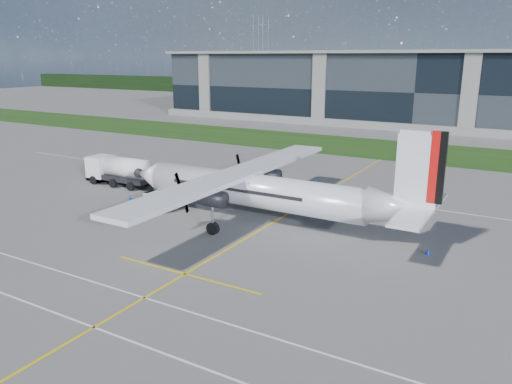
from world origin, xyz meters
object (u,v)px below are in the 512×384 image
object	(u,v)px
safety_cone_nose_port	(128,203)
safety_cone_stbdwing	(314,180)
pylon_west	(261,55)
safety_cone_fwd	(130,197)
turboprop_aircraft	(264,172)
fuel_tanker_truck	(116,170)
ground_crew_person	(137,207)
baggage_tug	(159,201)
safety_cone_tail	(428,251)

from	to	relation	value
safety_cone_nose_port	safety_cone_stbdwing	size ratio (longest dim) A/B	1.00
pylon_west	safety_cone_nose_port	world-z (taller)	pylon_west
safety_cone_fwd	turboprop_aircraft	bearing A→B (deg)	1.08
fuel_tanker_truck	ground_crew_person	world-z (taller)	fuel_tanker_truck
ground_crew_person	safety_cone_fwd	size ratio (longest dim) A/B	3.72
safety_cone_nose_port	safety_cone_fwd	distance (m)	2.34
ground_crew_person	safety_cone_fwd	distance (m)	6.19
ground_crew_person	safety_cone_stbdwing	xyz separation A→B (m)	(8.87, 20.22, -0.68)
baggage_tug	safety_cone_tail	world-z (taller)	baggage_tug
pylon_west	turboprop_aircraft	world-z (taller)	pylon_west
baggage_tug	safety_cone_tail	distance (m)	24.84
fuel_tanker_truck	safety_cone_stbdwing	xyz separation A→B (m)	(19.41, 12.46, -1.41)
fuel_tanker_truck	safety_cone_stbdwing	size ratio (longest dim) A/B	17.67
ground_crew_person	safety_cone_stbdwing	bearing A→B (deg)	-8.20
turboprop_aircraft	ground_crew_person	distance (m)	12.37
baggage_tug	safety_cone_nose_port	bearing A→B (deg)	-173.61
pylon_west	safety_cone_stbdwing	world-z (taller)	pylon_west
safety_cone_stbdwing	ground_crew_person	bearing A→B (deg)	-113.70
turboprop_aircraft	safety_cone_tail	xyz separation A→B (m)	(14.19, -0.20, -4.36)
fuel_tanker_truck	safety_cone_fwd	distance (m)	7.09
turboprop_aircraft	safety_cone_fwd	bearing A→B (deg)	-178.92
turboprop_aircraft	ground_crew_person	xyz separation A→B (m)	(-11.04, -4.20, -3.68)
safety_cone_tail	safety_cone_fwd	world-z (taller)	same
ground_crew_person	safety_cone_tail	xyz separation A→B (m)	(25.23, 4.00, -0.68)
pylon_west	turboprop_aircraft	bearing A→B (deg)	-60.22
fuel_tanker_truck	safety_cone_stbdwing	distance (m)	23.11
pylon_west	safety_cone_fwd	world-z (taller)	pylon_west
safety_cone_nose_port	safety_cone_tail	world-z (taller)	same
ground_crew_person	fuel_tanker_truck	bearing A→B (deg)	69.14
ground_crew_person	safety_cone_fwd	xyz separation A→B (m)	(-4.75, 3.90, -0.68)
ground_crew_person	baggage_tug	bearing A→B (deg)	5.58
turboprop_aircraft	safety_cone_nose_port	distance (m)	15.08
safety_cone_stbdwing	safety_cone_nose_port	bearing A→B (deg)	-123.80
fuel_tanker_truck	safety_cone_tail	size ratio (longest dim) A/B	17.67
pylon_west	safety_cone_stbdwing	distance (m)	151.63
fuel_tanker_truck	safety_cone_fwd	xyz separation A→B (m)	(5.78, -3.85, -1.41)
baggage_tug	safety_cone_stbdwing	size ratio (longest dim) A/B	5.69
safety_cone_nose_port	ground_crew_person	bearing A→B (deg)	-33.14
ground_crew_person	safety_cone_nose_port	xyz separation A→B (m)	(-3.24, 2.12, -0.68)
ground_crew_person	safety_cone_fwd	bearing A→B (deg)	66.10
fuel_tanker_truck	ground_crew_person	size ratio (longest dim) A/B	4.75
turboprop_aircraft	safety_cone_stbdwing	size ratio (longest dim) A/B	61.48
pylon_west	ground_crew_person	xyz separation A→B (m)	(71.29, -148.07, -14.07)
safety_cone_tail	pylon_west	bearing A→B (deg)	123.82
safety_cone_tail	safety_cone_fwd	bearing A→B (deg)	-179.81
fuel_tanker_truck	ground_crew_person	xyz separation A→B (m)	(10.53, -7.75, -0.73)
pylon_west	safety_cone_nose_port	bearing A→B (deg)	-65.00
turboprop_aircraft	safety_cone_stbdwing	bearing A→B (deg)	97.71
fuel_tanker_truck	turboprop_aircraft	bearing A→B (deg)	-9.35
pylon_west	fuel_tanker_truck	bearing A→B (deg)	-66.59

